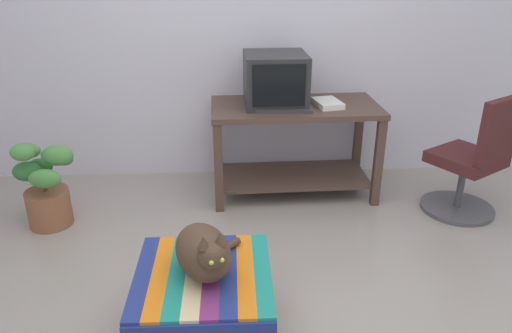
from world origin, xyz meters
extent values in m
cube|color=silver|center=(0.00, 2.05, 1.30)|extent=(8.00, 0.10, 2.60)
cube|color=#4C382D|center=(-0.27, 1.31, 0.34)|extent=(0.06, 0.06, 0.67)
cube|color=#4C382D|center=(0.89, 1.35, 0.34)|extent=(0.06, 0.06, 0.67)
cube|color=#4C382D|center=(0.88, 1.89, 0.34)|extent=(0.06, 0.06, 0.67)
cube|color=#4C382D|center=(-0.28, 1.85, 0.34)|extent=(0.06, 0.06, 0.67)
cube|color=#4C382D|center=(0.30, 1.60, 0.13)|extent=(1.16, 0.56, 0.02)
cube|color=#4C382D|center=(0.30, 1.60, 0.69)|extent=(1.26, 0.65, 0.04)
cube|color=#28282B|center=(0.15, 1.63, 0.72)|extent=(0.32, 0.32, 0.02)
cube|color=#28282B|center=(0.15, 1.63, 0.90)|extent=(0.46, 0.46, 0.37)
cube|color=black|center=(0.16, 1.40, 0.91)|extent=(0.37, 0.02, 0.29)
cube|color=#333338|center=(0.20, 1.46, 0.72)|extent=(0.41, 0.17, 0.02)
cube|color=white|center=(0.54, 1.56, 0.73)|extent=(0.22, 0.28, 0.04)
cube|color=#7A664C|center=(-0.31, 0.01, 0.19)|extent=(0.60, 0.59, 0.37)
cube|color=navy|center=(-0.59, 0.01, 0.38)|extent=(0.08, 0.64, 0.02)
cube|color=orange|center=(-0.51, 0.01, 0.38)|extent=(0.08, 0.64, 0.02)
cube|color=#1E897A|center=(-0.43, 0.01, 0.38)|extent=(0.08, 0.64, 0.02)
cube|color=beige|center=(-0.35, 0.01, 0.38)|extent=(0.08, 0.64, 0.02)
cube|color=#7A2D6B|center=(-0.27, 0.01, 0.38)|extent=(0.08, 0.64, 0.02)
cube|color=navy|center=(-0.19, 0.01, 0.38)|extent=(0.08, 0.64, 0.02)
cube|color=orange|center=(-0.12, 0.01, 0.38)|extent=(0.08, 0.64, 0.02)
cube|color=#1E897A|center=(-0.04, 0.01, 0.38)|extent=(0.08, 0.64, 0.02)
ellipsoid|color=#473323|center=(-0.31, 0.01, 0.50)|extent=(0.35, 0.42, 0.23)
sphere|color=#473323|center=(-0.26, -0.11, 0.57)|extent=(0.13, 0.13, 0.13)
cylinder|color=#473323|center=(-0.25, 0.14, 0.41)|extent=(0.23, 0.23, 0.04)
cone|color=#473323|center=(-0.29, -0.13, 0.64)|extent=(0.05, 0.05, 0.06)
cone|color=#473323|center=(-0.22, -0.10, 0.64)|extent=(0.05, 0.05, 0.06)
sphere|color=#C6D151|center=(-0.26, -0.18, 0.58)|extent=(0.02, 0.02, 0.02)
sphere|color=#C6D151|center=(-0.22, -0.16, 0.58)|extent=(0.02, 0.02, 0.02)
cylinder|color=brown|center=(-1.44, 1.17, 0.13)|extent=(0.29, 0.29, 0.26)
cylinder|color=brown|center=(-1.44, 1.17, 0.31)|extent=(0.03, 0.03, 0.11)
ellipsoid|color=#4C8E42|center=(-1.32, 1.16, 0.52)|extent=(0.21, 0.13, 0.14)
ellipsoid|color=#4C8E42|center=(-1.32, 1.27, 0.45)|extent=(0.13, 0.08, 0.09)
ellipsoid|color=#2D7033|center=(-1.49, 1.29, 0.39)|extent=(0.17, 0.11, 0.11)
ellipsoid|color=#4C8E42|center=(-1.54, 1.22, 0.53)|extent=(0.19, 0.10, 0.11)
ellipsoid|color=#2D7033|center=(-1.53, 1.16, 0.41)|extent=(0.19, 0.15, 0.13)
ellipsoid|color=#4C8E42|center=(-1.50, 1.08, 0.58)|extent=(0.15, 0.12, 0.11)
ellipsoid|color=#4C8E42|center=(-1.38, 1.06, 0.40)|extent=(0.21, 0.10, 0.13)
cylinder|color=#4C4C51|center=(1.48, 1.23, 0.01)|extent=(0.52, 0.52, 0.03)
cylinder|color=#4C4C51|center=(1.48, 1.23, 0.20)|extent=(0.05, 0.05, 0.34)
cube|color=#471E1E|center=(1.48, 1.23, 0.41)|extent=(0.58, 0.58, 0.08)
cube|color=#471E1E|center=(1.58, 1.07, 0.67)|extent=(0.35, 0.25, 0.44)
camera|label=1|loc=(-0.16, -1.83, 1.73)|focal=33.90mm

